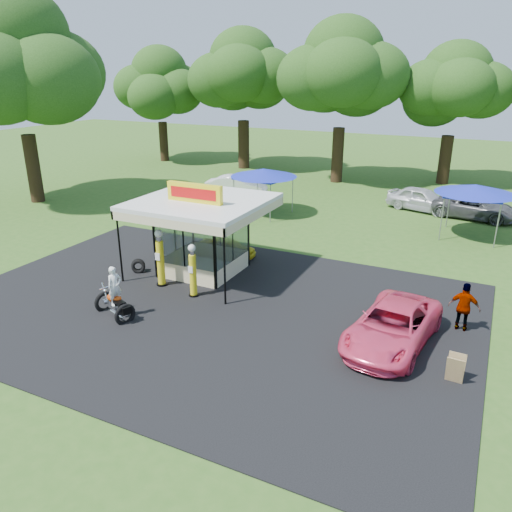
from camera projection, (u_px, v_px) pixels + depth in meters
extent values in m
plane|color=#315A1C|center=(178.00, 329.00, 17.72)|extent=(120.00, 120.00, 0.00)
cube|color=black|center=(207.00, 306.00, 19.39)|extent=(20.00, 14.00, 0.04)
cube|color=white|center=(204.00, 271.00, 22.73)|extent=(3.00, 3.00, 0.06)
cube|color=white|center=(201.00, 202.00, 21.59)|extent=(5.40, 5.40, 0.18)
cube|color=yellow|center=(195.00, 193.00, 21.00)|extent=(2.60, 0.25, 0.80)
cube|color=red|center=(193.00, 193.00, 20.89)|extent=(2.21, 0.02, 0.45)
cylinder|color=black|center=(120.00, 247.00, 21.09)|extent=(0.08, 0.08, 3.20)
cylinder|color=black|center=(225.00, 267.00, 18.99)|extent=(0.08, 0.08, 3.20)
cylinder|color=black|center=(162.00, 284.00, 21.27)|extent=(0.47, 0.47, 0.11)
cylinder|color=yellow|center=(161.00, 262.00, 20.92)|extent=(0.32, 0.32, 1.91)
cylinder|color=silver|center=(159.00, 238.00, 20.54)|extent=(0.21, 0.21, 0.21)
sphere|color=white|center=(159.00, 234.00, 20.47)|extent=(0.34, 0.34, 0.34)
cube|color=white|center=(157.00, 257.00, 20.64)|extent=(0.23, 0.02, 0.32)
cylinder|color=black|center=(194.00, 295.00, 20.26)|extent=(0.42, 0.42, 0.09)
cylinder|color=yellow|center=(193.00, 275.00, 19.95)|extent=(0.28, 0.28, 1.71)
cylinder|color=silver|center=(192.00, 253.00, 19.62)|extent=(0.19, 0.19, 0.19)
sphere|color=white|center=(192.00, 248.00, 19.55)|extent=(0.30, 0.30, 0.30)
cube|color=white|center=(190.00, 270.00, 19.71)|extent=(0.21, 0.02, 0.28)
torus|color=black|center=(105.00, 302.00, 19.03)|extent=(0.43, 0.84, 0.83)
torus|color=black|center=(125.00, 315.00, 18.03)|extent=(0.43, 0.84, 0.83)
cube|color=silver|center=(115.00, 305.00, 18.44)|extent=(0.61, 0.44, 0.30)
ellipsoid|color=#CB420E|center=(114.00, 298.00, 18.34)|extent=(0.64, 0.36, 0.30)
cube|color=black|center=(119.00, 302.00, 18.13)|extent=(0.60, 0.43, 0.10)
cube|color=black|center=(125.00, 310.00, 17.94)|extent=(0.44, 0.43, 0.28)
cylinder|color=silver|center=(106.00, 294.00, 18.80)|extent=(0.43, 0.20, 0.89)
cylinder|color=silver|center=(107.00, 287.00, 18.58)|extent=(0.25, 0.58, 0.05)
sphere|color=silver|center=(105.00, 291.00, 18.76)|extent=(0.16, 0.16, 0.16)
imported|color=white|center=(115.00, 286.00, 18.06)|extent=(0.52, 0.63, 1.49)
torus|color=black|center=(138.00, 267.00, 22.46)|extent=(0.69, 0.54, 0.65)
torus|color=black|center=(138.00, 265.00, 22.61)|extent=(0.70, 0.60, 0.65)
cube|color=#593819|center=(455.00, 371.00, 14.46)|extent=(0.51, 0.25, 0.89)
cube|color=#593819|center=(456.00, 367.00, 14.64)|extent=(0.51, 0.25, 0.89)
imported|color=yellow|center=(227.00, 247.00, 24.43)|extent=(2.82, 1.13, 0.96)
imported|color=#F5426E|center=(392.00, 326.00, 16.50)|extent=(2.84, 5.15, 1.37)
imported|color=gray|center=(464.00, 307.00, 17.31)|extent=(1.08, 0.50, 1.81)
imported|color=white|center=(237.00, 186.00, 36.18)|extent=(4.66, 2.53, 1.46)
imported|color=silver|center=(422.00, 199.00, 32.37)|extent=(4.77, 2.97, 1.52)
imported|color=#4E4E50|center=(475.00, 207.00, 30.69)|extent=(5.29, 3.00, 1.39)
cylinder|color=gray|center=(254.00, 190.00, 33.16)|extent=(0.06, 0.06, 2.30)
cylinder|color=gray|center=(291.00, 194.00, 32.06)|extent=(0.06, 0.06, 2.30)
cylinder|color=gray|center=(235.00, 199.00, 30.91)|extent=(0.06, 0.06, 2.30)
cylinder|color=gray|center=(274.00, 203.00, 29.81)|extent=(0.06, 0.06, 2.30)
cube|color=#1B29AF|center=(264.00, 177.00, 31.06)|extent=(2.88, 2.88, 0.12)
cone|color=#1B29AF|center=(264.00, 172.00, 30.95)|extent=(4.14, 4.14, 0.48)
cylinder|color=gray|center=(448.00, 208.00, 28.80)|extent=(0.06, 0.06, 2.32)
cylinder|color=gray|center=(499.00, 213.00, 27.69)|extent=(0.06, 0.06, 2.32)
cylinder|color=gray|center=(442.00, 220.00, 26.52)|extent=(0.06, 0.06, 2.32)
cylinder|color=gray|center=(498.00, 226.00, 25.41)|extent=(0.06, 0.06, 2.32)
cube|color=#1B29AF|center=(475.00, 194.00, 26.68)|extent=(2.91, 2.91, 0.12)
cone|color=#1B29AF|center=(476.00, 189.00, 26.57)|extent=(4.18, 4.18, 0.48)
cylinder|color=black|center=(164.00, 142.00, 49.84)|extent=(0.86, 0.86, 3.80)
ellipsoid|color=#1F4413|center=(160.00, 90.00, 48.13)|extent=(8.98, 8.98, 7.70)
cylinder|color=black|center=(244.00, 144.00, 46.07)|extent=(1.02, 1.02, 4.31)
ellipsoid|color=#1F4413|center=(243.00, 82.00, 44.15)|extent=(10.01, 10.01, 8.58)
cylinder|color=black|center=(338.00, 155.00, 40.29)|extent=(0.93, 0.93, 4.33)
ellipsoid|color=#1F4413|center=(342.00, 81.00, 38.31)|extent=(10.40, 10.40, 8.91)
cylinder|color=black|center=(445.00, 160.00, 39.78)|extent=(0.95, 0.95, 3.79)
ellipsoid|color=#1F4413|center=(453.00, 96.00, 38.08)|extent=(8.85, 8.85, 7.59)
cylinder|color=black|center=(33.00, 169.00, 34.12)|extent=(0.92, 0.92, 4.58)
ellipsoid|color=#1F4413|center=(18.00, 72.00, 31.94)|extent=(11.76, 11.76, 10.08)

